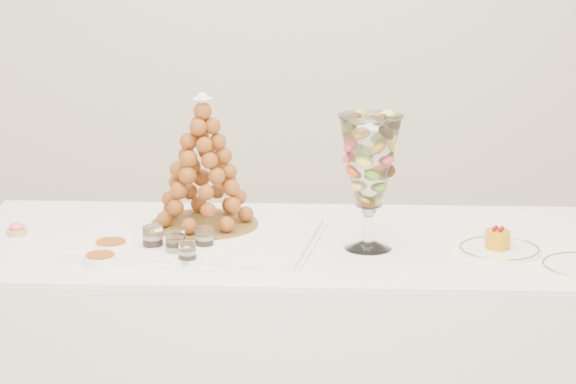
{
  "coord_description": "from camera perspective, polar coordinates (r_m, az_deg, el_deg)",
  "views": [
    {
      "loc": [
        0.07,
        -2.92,
        1.76
      ],
      "look_at": [
        0.05,
        0.22,
        0.92
      ],
      "focal_mm": 70.0,
      "sensor_mm": 36.0,
      "label": 1
    }
  ],
  "objects": [
    {
      "name": "ramekin_back",
      "position": [
        3.22,
        -8.98,
        -2.79
      ],
      "size": [
        0.09,
        0.09,
        0.03
      ],
      "primitive_type": "cylinder",
      "color": "white",
      "rests_on": "buffet_table"
    },
    {
      "name": "ramekin_front",
      "position": [
        3.11,
        -9.5,
        -3.44
      ],
      "size": [
        0.09,
        0.09,
        0.03
      ],
      "primitive_type": "cylinder",
      "color": "white",
      "rests_on": "buffet_table"
    },
    {
      "name": "verrine_c",
      "position": [
        3.18,
        -4.28,
        -2.44
      ],
      "size": [
        0.05,
        0.05,
        0.07
      ],
      "primitive_type": "cylinder",
      "rotation": [
        0.0,
        0.0,
        0.03
      ],
      "color": "white",
      "rests_on": "buffet_table"
    },
    {
      "name": "mousse_cake",
      "position": [
        3.24,
        10.6,
        -2.35
      ],
      "size": [
        0.07,
        0.07,
        0.06
      ],
      "color": "orange",
      "rests_on": "cake_plate"
    },
    {
      "name": "buffet_table",
      "position": [
        3.42,
        0.98,
        -8.7
      ],
      "size": [
        2.07,
        0.89,
        0.78
      ],
      "rotation": [
        0.0,
        0.0,
        -0.04
      ],
      "color": "white",
      "rests_on": "ground"
    },
    {
      "name": "croquembouche",
      "position": [
        3.33,
        -4.31,
        1.55
      ],
      "size": [
        0.32,
        0.32,
        0.4
      ],
      "rotation": [
        0.0,
        0.0,
        -0.2
      ],
      "color": "brown",
      "rests_on": "lace_tray"
    },
    {
      "name": "pink_tart",
      "position": [
        3.44,
        -13.61,
        -1.86
      ],
      "size": [
        0.06,
        0.06,
        0.04
      ],
      "color": "tan",
      "rests_on": "buffet_table"
    },
    {
      "name": "verrine_e",
      "position": [
        3.07,
        -5.13,
        -3.19
      ],
      "size": [
        0.06,
        0.06,
        0.07
      ],
      "primitive_type": "cylinder",
      "rotation": [
        0.0,
        0.0,
        0.22
      ],
      "color": "white",
      "rests_on": "buffet_table"
    },
    {
      "name": "lace_tray",
      "position": [
        3.29,
        -4.58,
        -2.34
      ],
      "size": [
        0.74,
        0.61,
        0.02
      ],
      "primitive_type": "cube",
      "rotation": [
        0.0,
        0.0,
        -0.19
      ],
      "color": "white",
      "rests_on": "buffet_table"
    },
    {
      "name": "macaron_vase",
      "position": [
        3.16,
        4.17,
        1.49
      ],
      "size": [
        0.18,
        0.18,
        0.39
      ],
      "color": "white",
      "rests_on": "buffet_table"
    },
    {
      "name": "verrine_a",
      "position": [
        3.19,
        -6.88,
        -2.42
      ],
      "size": [
        0.07,
        0.07,
        0.08
      ],
      "primitive_type": "cylinder",
      "rotation": [
        0.0,
        0.0,
        0.23
      ],
      "color": "white",
      "rests_on": "buffet_table"
    },
    {
      "name": "verrine_d",
      "position": [
        3.13,
        -5.75,
        -2.79
      ],
      "size": [
        0.06,
        0.06,
        0.07
      ],
      "primitive_type": "cylinder",
      "rotation": [
        0.0,
        0.0,
        0.14
      ],
      "color": "white",
      "rests_on": "buffet_table"
    },
    {
      "name": "cake_plate",
      "position": [
        3.24,
        10.68,
        -2.91
      ],
      "size": [
        0.23,
        0.23,
        0.01
      ],
      "primitive_type": "cylinder",
      "color": "white",
      "rests_on": "buffet_table"
    },
    {
      "name": "verrine_b",
      "position": [
        3.19,
        -5.7,
        -2.48
      ],
      "size": [
        0.06,
        0.06,
        0.07
      ],
      "primitive_type": "cylinder",
      "rotation": [
        0.0,
        0.0,
        0.22
      ],
      "color": "white",
      "rests_on": "buffet_table"
    }
  ]
}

